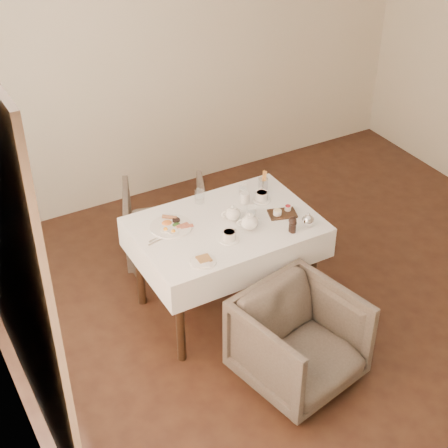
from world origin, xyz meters
TOP-DOWN VIEW (x-y plane):
  - room at (-2.22, 0.00)m, footprint 5.00×5.00m
  - table at (-0.63, 0.70)m, footprint 1.28×0.88m
  - armchair_near at (-0.57, -0.17)m, footprint 0.83×0.85m
  - armchair_far at (-0.73, 1.51)m, footprint 0.87×0.88m
  - breakfast_plate at (-0.98, 0.85)m, footprint 0.29×0.29m
  - side_plate at (-0.98, 0.38)m, footprint 0.19×0.18m
  - teapot_centre at (-0.56, 0.72)m, footprint 0.18×0.15m
  - teapot_front at (-0.52, 0.56)m, footprint 0.20×0.17m
  - creamer at (-0.37, 0.87)m, footprint 0.09×0.09m
  - teacup_near at (-0.70, 0.51)m, footprint 0.14×0.14m
  - teacup_far at (-0.24, 0.83)m, footprint 0.14×0.14m
  - glass_left at (-0.66, 1.04)m, footprint 0.09×0.09m
  - glass_mid at (-0.44, 0.67)m, footprint 0.08×0.08m
  - glass_right at (-0.32, 0.98)m, footprint 0.08×0.08m
  - condiment_board at (-0.22, 0.60)m, footprint 0.22×0.18m
  - pepper_mill_left at (-0.28, 0.38)m, footprint 0.06×0.06m
  - pepper_mill_right at (-0.27, 0.39)m, footprint 0.07×0.07m
  - silver_pot at (-0.15, 0.39)m, footprint 0.12×0.11m
  - fries_cup at (-0.15, 0.97)m, footprint 0.07×0.07m
  - cutlery_fork at (-1.10, 0.78)m, footprint 0.18×0.06m
  - cutlery_knife at (-1.11, 0.74)m, footprint 0.19×0.05m

SIDE VIEW (x-z plane):
  - armchair_far at x=-0.73m, z-range 0.00..0.62m
  - armchair_near at x=-0.57m, z-range 0.00..0.66m
  - table at x=-0.63m, z-range 0.26..1.02m
  - cutlery_fork at x=-1.10m, z-range 0.76..0.76m
  - cutlery_knife at x=-1.11m, z-range 0.76..0.76m
  - side_plate at x=-0.98m, z-range 0.75..0.77m
  - breakfast_plate at x=-0.98m, z-range 0.75..0.78m
  - condiment_board at x=-0.22m, z-range 0.75..0.80m
  - teacup_far at x=-0.24m, z-range 0.75..0.82m
  - teacup_near at x=-0.70m, z-range 0.75..0.82m
  - creamer at x=-0.37m, z-range 0.76..0.84m
  - glass_right at x=-0.32m, z-range 0.75..0.84m
  - glass_mid at x=-0.44m, z-range 0.76..0.85m
  - glass_left at x=-0.66m, z-range 0.76..0.85m
  - pepper_mill_left at x=-0.28m, z-range 0.76..0.86m
  - silver_pot at x=-0.15m, z-range 0.76..0.86m
  - pepper_mill_right at x=-0.27m, z-range 0.76..0.87m
  - teapot_centre at x=-0.56m, z-range 0.76..0.88m
  - teapot_front at x=-0.52m, z-range 0.75..0.89m
  - fries_cup at x=-0.15m, z-range 0.75..0.90m
  - room at x=-2.22m, z-range -0.90..4.10m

